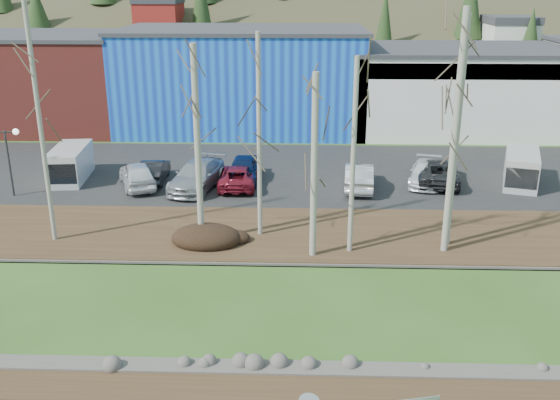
{
  "coord_description": "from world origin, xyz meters",
  "views": [
    {
      "loc": [
        -1.02,
        -14.32,
        12.08
      ],
      "look_at": [
        -1.96,
        12.69,
        2.5
      ],
      "focal_mm": 40.0,
      "sensor_mm": 36.0,
      "label": 1
    }
  ],
  "objects_px": {
    "car_5": "(359,176)",
    "car_0": "(137,175)",
    "car_2": "(238,176)",
    "van_grey": "(69,164)",
    "street_lamp": "(6,144)",
    "car_3": "(197,175)",
    "car_6": "(438,171)",
    "van_white": "(521,169)",
    "car_7": "(426,173)",
    "car_4": "(244,169)",
    "car_1": "(154,171)"
  },
  "relations": [
    {
      "from": "car_5",
      "to": "car_0",
      "type": "bearing_deg",
      "value": 5.43
    },
    {
      "from": "car_6",
      "to": "van_grey",
      "type": "distance_m",
      "value": 22.99
    },
    {
      "from": "car_4",
      "to": "car_7",
      "type": "bearing_deg",
      "value": 0.53
    },
    {
      "from": "car_6",
      "to": "car_0",
      "type": "bearing_deg",
      "value": 13.6
    },
    {
      "from": "car_0",
      "to": "car_2",
      "type": "distance_m",
      "value": 6.13
    },
    {
      "from": "car_5",
      "to": "van_white",
      "type": "distance_m",
      "value": 10.03
    },
    {
      "from": "car_2",
      "to": "car_3",
      "type": "xyz_separation_m",
      "value": [
        -2.45,
        -0.44,
        0.16
      ]
    },
    {
      "from": "van_grey",
      "to": "street_lamp",
      "type": "bearing_deg",
      "value": -132.18
    },
    {
      "from": "car_0",
      "to": "car_3",
      "type": "distance_m",
      "value": 3.68
    },
    {
      "from": "car_3",
      "to": "van_grey",
      "type": "xyz_separation_m",
      "value": [
        -8.25,
        1.38,
        0.21
      ]
    },
    {
      "from": "street_lamp",
      "to": "car_6",
      "type": "xyz_separation_m",
      "value": [
        25.27,
        3.36,
        -2.37
      ]
    },
    {
      "from": "street_lamp",
      "to": "car_1",
      "type": "bearing_deg",
      "value": 3.44
    },
    {
      "from": "car_4",
      "to": "car_1",
      "type": "bearing_deg",
      "value": -177.9
    },
    {
      "from": "car_3",
      "to": "car_4",
      "type": "xyz_separation_m",
      "value": [
        2.67,
        1.44,
        -0.03
      ]
    },
    {
      "from": "car_3",
      "to": "van_white",
      "type": "distance_m",
      "value": 19.77
    },
    {
      "from": "car_2",
      "to": "van_grey",
      "type": "distance_m",
      "value": 10.75
    },
    {
      "from": "car_1",
      "to": "car_4",
      "type": "relative_size",
      "value": 0.91
    },
    {
      "from": "van_grey",
      "to": "car_2",
      "type": "bearing_deg",
      "value": -10.86
    },
    {
      "from": "street_lamp",
      "to": "car_4",
      "type": "bearing_deg",
      "value": -4.7
    },
    {
      "from": "car_6",
      "to": "car_5",
      "type": "bearing_deg",
      "value": 23.8
    },
    {
      "from": "van_grey",
      "to": "car_6",
      "type": "bearing_deg",
      "value": -5.24
    },
    {
      "from": "car_5",
      "to": "car_6",
      "type": "relative_size",
      "value": 0.88
    },
    {
      "from": "van_white",
      "to": "van_grey",
      "type": "relative_size",
      "value": 1.03
    },
    {
      "from": "street_lamp",
      "to": "car_7",
      "type": "distance_m",
      "value": 24.83
    },
    {
      "from": "car_6",
      "to": "van_white",
      "type": "bearing_deg",
      "value": -173.92
    },
    {
      "from": "car_7",
      "to": "van_grey",
      "type": "bearing_deg",
      "value": -165.55
    },
    {
      "from": "car_5",
      "to": "van_grey",
      "type": "xyz_separation_m",
      "value": [
        -18.0,
        1.07,
        0.23
      ]
    },
    {
      "from": "street_lamp",
      "to": "van_grey",
      "type": "distance_m",
      "value": 4.39
    },
    {
      "from": "car_0",
      "to": "car_3",
      "type": "bearing_deg",
      "value": 155.79
    },
    {
      "from": "car_2",
      "to": "car_5",
      "type": "relative_size",
      "value": 0.99
    },
    {
      "from": "car_5",
      "to": "car_7",
      "type": "relative_size",
      "value": 1.03
    },
    {
      "from": "street_lamp",
      "to": "car_4",
      "type": "distance_m",
      "value": 13.79
    },
    {
      "from": "car_1",
      "to": "car_6",
      "type": "bearing_deg",
      "value": 178.4
    },
    {
      "from": "car_7",
      "to": "van_white",
      "type": "distance_m",
      "value": 5.76
    },
    {
      "from": "car_0",
      "to": "van_white",
      "type": "distance_m",
      "value": 23.42
    },
    {
      "from": "car_4",
      "to": "car_6",
      "type": "height_order",
      "value": "car_4"
    },
    {
      "from": "car_3",
      "to": "car_7",
      "type": "height_order",
      "value": "car_3"
    },
    {
      "from": "car_3",
      "to": "car_5",
      "type": "xyz_separation_m",
      "value": [
        9.75,
        0.3,
        -0.02
      ]
    },
    {
      "from": "van_white",
      "to": "van_grey",
      "type": "height_order",
      "value": "van_grey"
    },
    {
      "from": "street_lamp",
      "to": "car_3",
      "type": "distance_m",
      "value": 10.93
    },
    {
      "from": "car_0",
      "to": "car_2",
      "type": "bearing_deg",
      "value": 160.74
    },
    {
      "from": "car_0",
      "to": "car_7",
      "type": "height_order",
      "value": "car_0"
    },
    {
      "from": "car_1",
      "to": "van_white",
      "type": "distance_m",
      "value": 22.65
    },
    {
      "from": "street_lamp",
      "to": "van_white",
      "type": "xyz_separation_m",
      "value": [
        30.26,
        3.1,
        -2.11
      ]
    },
    {
      "from": "car_6",
      "to": "car_1",
      "type": "bearing_deg",
      "value": 10.08
    },
    {
      "from": "car_3",
      "to": "car_7",
      "type": "relative_size",
      "value": 1.21
    },
    {
      "from": "car_2",
      "to": "car_5",
      "type": "distance_m",
      "value": 7.3
    },
    {
      "from": "van_white",
      "to": "van_grey",
      "type": "distance_m",
      "value": 27.97
    },
    {
      "from": "car_6",
      "to": "car_7",
      "type": "xyz_separation_m",
      "value": [
        -0.77,
        -0.19,
        -0.08
      ]
    },
    {
      "from": "car_0",
      "to": "car_6",
      "type": "distance_m",
      "value": 18.47
    }
  ]
}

